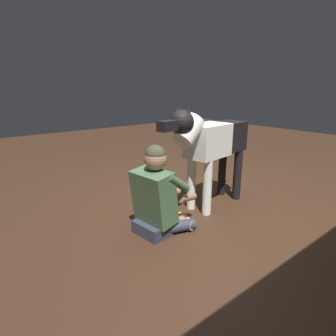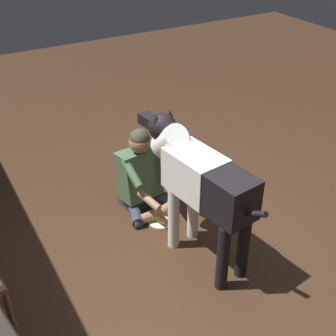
% 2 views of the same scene
% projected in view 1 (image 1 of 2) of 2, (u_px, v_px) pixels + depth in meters
% --- Properties ---
extents(ground_plane, '(12.97, 12.97, 0.00)m').
position_uv_depth(ground_plane, '(202.00, 201.00, 3.47)').
color(ground_plane, '#3A2517').
extents(person_sitting_on_floor, '(0.66, 0.57, 0.87)m').
position_uv_depth(person_sitting_on_floor, '(158.00, 197.00, 2.66)').
color(person_sitting_on_floor, '#313647').
rests_on(person_sitting_on_floor, ground).
extents(large_dog, '(1.49, 0.41, 1.18)m').
position_uv_depth(large_dog, '(211.00, 143.00, 3.12)').
color(large_dog, white).
rests_on(large_dog, ground).
extents(hot_dog_on_plate, '(0.26, 0.26, 0.06)m').
position_uv_depth(hot_dog_on_plate, '(178.00, 219.00, 2.96)').
color(hot_dog_on_plate, silver).
rests_on(hot_dog_on_plate, ground).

